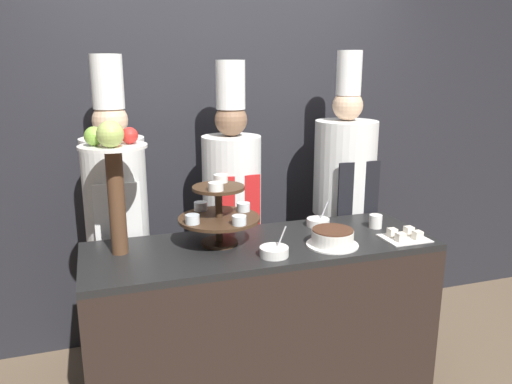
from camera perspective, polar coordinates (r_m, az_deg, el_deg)
The scene contains 12 objects.
wall_back at distance 3.31m, azimuth -4.30°, elevation 7.14°, with size 10.00×0.06×2.80m.
buffet_counter at distance 2.78m, azimuth 0.66°, elevation -14.82°, with size 1.80×0.61×0.92m.
tiered_stand at distance 2.53m, azimuth -4.26°, elevation -2.28°, with size 0.42×0.42×0.35m.
fruit_pedestal at distance 2.42m, azimuth -15.98°, elevation 3.08°, with size 0.32×0.32×0.66m.
cake_round at distance 2.57m, azimuth 8.74°, elevation -5.20°, with size 0.27×0.27×0.09m.
cup_white at distance 2.90m, azimuth 13.51°, elevation -3.27°, with size 0.07×0.07×0.07m.
cake_square_tray at distance 2.76m, azimuth 16.63°, elevation -4.81°, with size 0.23×0.19×0.05m.
serving_bowl_near at distance 2.42m, azimuth 2.04°, elevation -6.81°, with size 0.14×0.14×0.15m.
serving_bowl_far at distance 2.87m, azimuth 7.11°, elevation -3.44°, with size 0.13×0.13×0.14m.
chef_left at distance 2.93m, azimuth -15.63°, elevation -2.21°, with size 0.35×0.35×1.87m.
chef_center_left at distance 3.03m, azimuth -2.75°, elevation -1.37°, with size 0.35×0.35×1.84m.
chef_center_right at distance 3.29m, azimuth 10.01°, elevation -0.03°, with size 0.40×0.40×1.90m.
Camera 1 is at (-0.78, -1.99, 1.82)m, focal length 35.00 mm.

